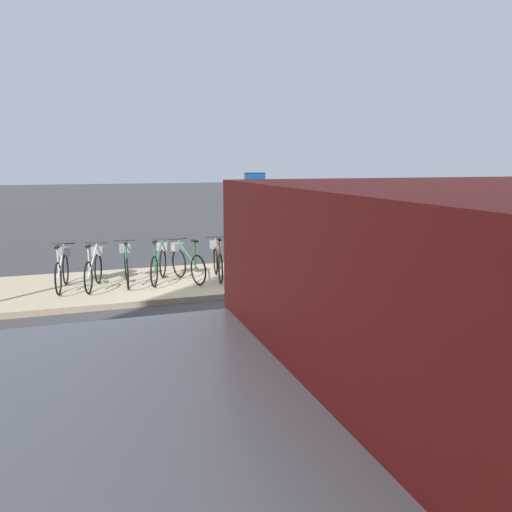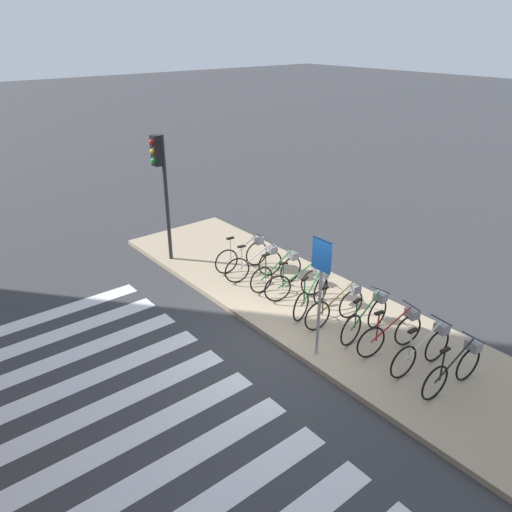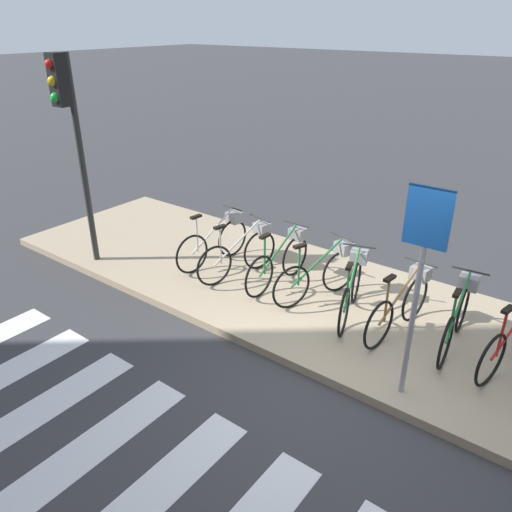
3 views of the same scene
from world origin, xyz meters
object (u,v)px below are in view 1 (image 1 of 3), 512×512
at_px(parked_bicycle_4, 186,261).
at_px(sign_post, 255,211).
at_px(parked_bicycle_3, 159,262).
at_px(parked_bicycle_7, 272,255).
at_px(parked_bicycle_9, 325,253).
at_px(pedestrian, 397,229).
at_px(parked_bicycle_5, 217,259).
at_px(parked_bicycle_2, 126,264).
at_px(parked_bicycle_1, 94,267).
at_px(parked_bicycle_8, 299,254).
at_px(parked_bicycle_0, 62,268).
at_px(parked_bicycle_6, 244,257).

xyz_separation_m(parked_bicycle_4, sign_post, (1.23, -1.14, 1.20)).
bearing_deg(parked_bicycle_3, parked_bicycle_7, -0.61).
xyz_separation_m(parked_bicycle_9, pedestrian, (1.90, -0.16, 0.53)).
distance_m(parked_bicycle_5, pedestrian, 4.65).
height_order(parked_bicycle_2, parked_bicycle_7, same).
bearing_deg(parked_bicycle_9, pedestrian, -4.81).
relative_size(parked_bicycle_3, parked_bicycle_5, 0.96).
bearing_deg(parked_bicycle_5, parked_bicycle_4, -178.89).
xyz_separation_m(parked_bicycle_1, parked_bicycle_8, (4.72, 0.08, 0.00)).
distance_m(parked_bicycle_0, parked_bicycle_7, 4.66).
bearing_deg(parked_bicycle_6, pedestrian, -4.22).
relative_size(parked_bicycle_2, parked_bicycle_4, 1.04).
bearing_deg(parked_bicycle_2, pedestrian, -2.55).
bearing_deg(sign_post, parked_bicycle_6, 82.66).
height_order(parked_bicycle_4, parked_bicycle_7, same).
distance_m(parked_bicycle_3, sign_post, 2.51).
height_order(parked_bicycle_0, parked_bicycle_7, same).
bearing_deg(sign_post, pedestrian, 13.59).
xyz_separation_m(parked_bicycle_1, parked_bicycle_9, (5.39, 0.01, 0.00)).
height_order(parked_bicycle_1, parked_bicycle_6, same).
bearing_deg(parked_bicycle_0, parked_bicycle_2, 1.81).
bearing_deg(parked_bicycle_9, parked_bicycle_3, 178.23).
bearing_deg(sign_post, parked_bicycle_9, 27.60).
xyz_separation_m(parked_bicycle_2, parked_bicycle_4, (1.29, -0.15, 0.00)).
relative_size(parked_bicycle_3, parked_bicycle_4, 0.99).
bearing_deg(sign_post, parked_bicycle_7, 56.04).
distance_m(parked_bicycle_6, pedestrian, 3.99).
relative_size(parked_bicycle_6, parked_bicycle_8, 1.00).
bearing_deg(parked_bicycle_0, parked_bicycle_3, 0.84).
height_order(parked_bicycle_0, pedestrian, pedestrian).
height_order(parked_bicycle_5, pedestrian, pedestrian).
distance_m(parked_bicycle_2, parked_bicycle_3, 0.72).
bearing_deg(parked_bicycle_5, sign_post, -66.13).
distance_m(parked_bicycle_2, parked_bicycle_6, 2.69).
relative_size(parked_bicycle_1, sign_post, 0.64).
relative_size(parked_bicycle_3, parked_bicycle_8, 0.95).
height_order(parked_bicycle_3, sign_post, sign_post).
bearing_deg(sign_post, parked_bicycle_2, 152.95).
bearing_deg(parked_bicycle_2, parked_bicycle_1, -167.59).
distance_m(parked_bicycle_9, pedestrian, 1.98).
bearing_deg(parked_bicycle_4, parked_bicycle_1, 179.96).
bearing_deg(parked_bicycle_9, parked_bicycle_1, -179.88).
bearing_deg(pedestrian, parked_bicycle_9, 175.19).
bearing_deg(parked_bicycle_7, sign_post, -123.96).
distance_m(parked_bicycle_1, parked_bicycle_8, 4.72).
height_order(parked_bicycle_2, parked_bicycle_9, same).
bearing_deg(parked_bicycle_2, parked_bicycle_9, -1.64).
height_order(parked_bicycle_0, parked_bicycle_6, same).
height_order(parked_bicycle_9, pedestrian, pedestrian).
bearing_deg(parked_bicycle_7, parked_bicycle_2, 179.32).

